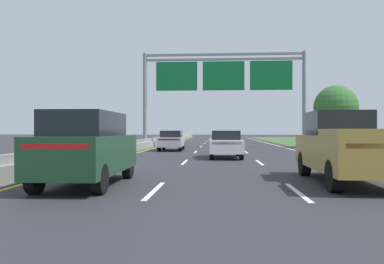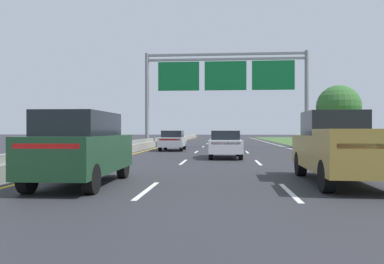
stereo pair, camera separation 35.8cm
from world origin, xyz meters
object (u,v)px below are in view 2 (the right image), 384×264
(overhead_sign_gantry, at_px, (225,80))
(pickup_truck_gold, at_px, (340,147))
(car_silver_left_lane_sedan, at_px, (173,140))
(roadside_tree_far, at_px, (339,107))
(car_darkgreen_left_lane_suv, at_px, (81,147))
(car_white_centre_lane_sedan, at_px, (225,144))

(overhead_sign_gantry, height_order, pickup_truck_gold, overhead_sign_gantry)
(car_silver_left_lane_sedan, xyz_separation_m, roadside_tree_far, (14.38, 5.56, 2.89))
(car_darkgreen_left_lane_suv, xyz_separation_m, car_silver_left_lane_sedan, (0.08, 19.16, -0.28))
(roadside_tree_far, bearing_deg, car_silver_left_lane_sedan, -158.86)
(car_darkgreen_left_lane_suv, distance_m, roadside_tree_far, 28.75)
(overhead_sign_gantry, height_order, car_darkgreen_left_lane_suv, overhead_sign_gantry)
(overhead_sign_gantry, relative_size, car_white_centre_lane_sedan, 3.40)
(pickup_truck_gold, relative_size, roadside_tree_far, 0.96)
(car_darkgreen_left_lane_suv, bearing_deg, car_white_centre_lane_sedan, -21.41)
(car_white_centre_lane_sedan, bearing_deg, pickup_truck_gold, -162.63)
(overhead_sign_gantry, distance_m, car_silver_left_lane_sedan, 8.70)
(car_darkgreen_left_lane_suv, height_order, car_white_centre_lane_sedan, car_darkgreen_left_lane_suv)
(pickup_truck_gold, bearing_deg, overhead_sign_gantry, 9.22)
(car_white_centre_lane_sedan, bearing_deg, roadside_tree_far, -38.54)
(car_silver_left_lane_sedan, height_order, roadside_tree_far, roadside_tree_far)
(pickup_truck_gold, bearing_deg, car_white_centre_lane_sedan, 19.48)
(roadside_tree_far, bearing_deg, car_white_centre_lane_sedan, -127.49)
(car_darkgreen_left_lane_suv, height_order, roadside_tree_far, roadside_tree_far)
(car_white_centre_lane_sedan, relative_size, roadside_tree_far, 0.78)
(pickup_truck_gold, xyz_separation_m, roadside_tree_far, (6.85, 23.67, 2.63))
(overhead_sign_gantry, xyz_separation_m, car_darkgreen_left_lane_suv, (-4.25, -24.49, -5.18))
(car_silver_left_lane_sedan, bearing_deg, roadside_tree_far, -70.10)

